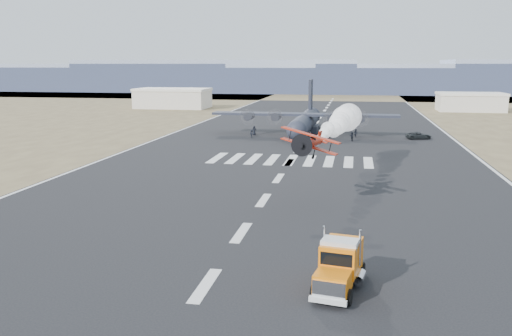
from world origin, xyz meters
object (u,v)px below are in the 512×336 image
(crew_g, at_px, (310,136))
(crew_b, at_px, (356,133))
(crew_c, at_px, (252,134))
(semi_truck, at_px, (340,264))
(crew_a, at_px, (291,135))
(crew_f, at_px, (352,136))
(hangar_left, at_px, (173,98))
(crew_h, at_px, (321,135))
(support_vehicle, at_px, (419,136))
(hangar_right, at_px, (470,102))
(transport_aircraft, at_px, (305,121))
(aerobatic_biplane, at_px, (310,142))
(crew_e, at_px, (254,131))
(crew_d, at_px, (292,135))

(crew_g, bearing_deg, crew_b, -54.23)
(crew_c, bearing_deg, semi_truck, 148.59)
(crew_a, height_order, crew_f, crew_f)
(hangar_left, height_order, crew_h, hangar_left)
(hangar_left, bearing_deg, crew_a, -54.95)
(semi_truck, bearing_deg, crew_a, 109.18)
(support_vehicle, bearing_deg, hangar_left, 33.74)
(hangar_right, relative_size, semi_truck, 2.62)
(transport_aircraft, relative_size, crew_h, 24.61)
(crew_c, bearing_deg, crew_f, -140.15)
(hangar_right, height_order, crew_h, hangar_right)
(hangar_left, xyz_separation_m, crew_h, (55.17, -69.87, -2.61))
(aerobatic_biplane, bearing_deg, crew_c, 114.81)
(semi_truck, bearing_deg, crew_c, 115.18)
(crew_a, bearing_deg, crew_h, -167.87)
(transport_aircraft, xyz_separation_m, crew_b, (10.83, -3.20, -2.08))
(hangar_right, relative_size, support_vehicle, 4.09)
(semi_truck, distance_m, crew_e, 80.52)
(crew_d, distance_m, crew_g, 3.56)
(support_vehicle, bearing_deg, crew_g, 91.39)
(semi_truck, xyz_separation_m, crew_b, (0.99, 78.11, -0.83))
(transport_aircraft, height_order, crew_e, transport_aircraft)
(crew_h, bearing_deg, crew_d, 8.32)
(hangar_right, bearing_deg, semi_truck, -103.95)
(support_vehicle, height_order, crew_b, crew_b)
(transport_aircraft, distance_m, crew_c, 13.03)
(crew_c, relative_size, crew_h, 1.04)
(crew_c, bearing_deg, transport_aircraft, -99.65)
(transport_aircraft, distance_m, support_vehicle, 23.72)
(semi_truck, bearing_deg, transport_aircraft, 106.79)
(crew_b, xyz_separation_m, crew_d, (-12.55, -6.39, 0.08))
(crew_f, distance_m, crew_h, 6.32)
(semi_truck, xyz_separation_m, transport_aircraft, (-9.83, 81.31, 1.25))
(aerobatic_biplane, height_order, crew_a, aerobatic_biplane)
(hangar_left, bearing_deg, crew_h, -51.71)
(semi_truck, xyz_separation_m, crew_a, (-12.10, 74.00, -0.90))
(crew_b, relative_size, crew_c, 1.03)
(hangar_left, height_order, hangar_right, hangar_left)
(aerobatic_biplane, height_order, crew_b, aerobatic_biplane)
(crew_g, bearing_deg, crew_a, 58.24)
(aerobatic_biplane, relative_size, support_vehicle, 1.28)
(hangar_left, xyz_separation_m, crew_b, (62.03, -65.65, -2.55))
(hangar_left, xyz_separation_m, semi_truck, (61.04, -143.76, -1.72))
(hangar_left, height_order, crew_f, hangar_left)
(transport_aircraft, relative_size, crew_g, 24.37)
(transport_aircraft, xyz_separation_m, crew_e, (-10.53, -3.41, -1.99))
(crew_b, bearing_deg, hangar_left, 11.74)
(crew_e, relative_size, crew_f, 1.02)
(hangar_left, xyz_separation_m, crew_g, (53.03, -72.25, -2.60))
(transport_aircraft, bearing_deg, aerobatic_biplane, -83.25)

